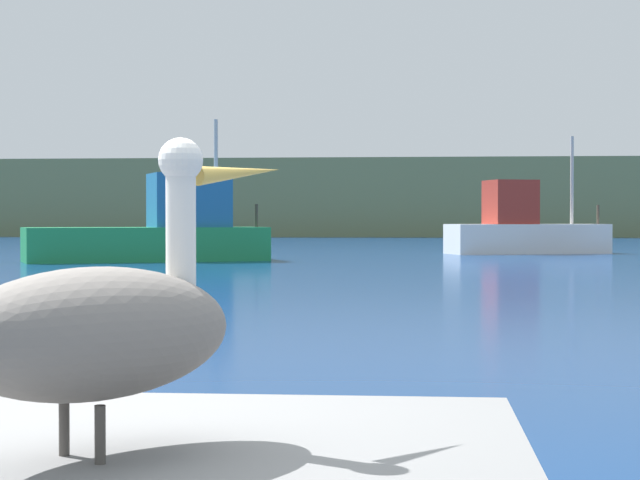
# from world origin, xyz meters

# --- Properties ---
(hillside_backdrop) EXTENTS (140.00, 13.03, 5.41)m
(hillside_backdrop) POSITION_xyz_m (0.00, 77.34, 2.71)
(hillside_backdrop) COLOR #6B7A51
(hillside_backdrop) RESTS_ON ground
(pelican) EXTENTS (0.92, 1.12, 0.90)m
(pelican) POSITION_xyz_m (0.21, -0.81, 0.96)
(pelican) COLOR slate
(pelican) RESTS_ON pier_dock
(fishing_boat_green) EXTENTS (7.30, 4.87, 4.25)m
(fishing_boat_green) POSITION_xyz_m (-6.50, 28.43, 0.88)
(fishing_boat_green) COLOR #1E8C4C
(fishing_boat_green) RESTS_ON ground
(fishing_boat_white) EXTENTS (6.02, 3.47, 4.25)m
(fishing_boat_white) POSITION_xyz_m (4.93, 36.34, 0.88)
(fishing_boat_white) COLOR white
(fishing_boat_white) RESTS_ON ground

